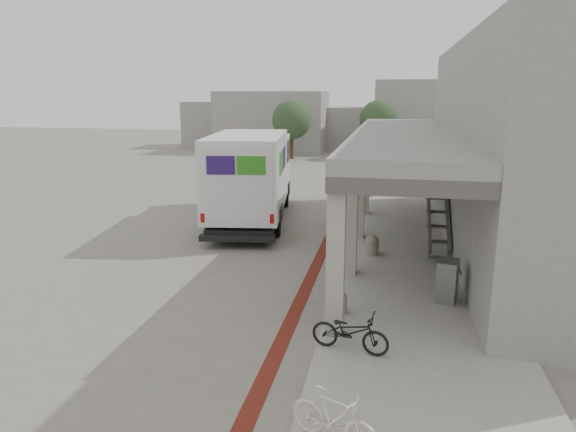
% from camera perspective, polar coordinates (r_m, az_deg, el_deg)
% --- Properties ---
extents(ground, '(120.00, 120.00, 0.00)m').
position_cam_1_polar(ground, '(15.22, -1.31, -6.84)').
color(ground, slate).
rests_on(ground, ground).
extents(bike_lane_stripe, '(0.35, 40.00, 0.01)m').
position_cam_1_polar(bike_lane_stripe, '(16.92, 3.51, -4.74)').
color(bike_lane_stripe, maroon).
rests_on(bike_lane_stripe, ground).
extents(sidewalk, '(4.40, 28.00, 0.12)m').
position_cam_1_polar(sidewalk, '(14.90, 14.02, -7.48)').
color(sidewalk, gray).
rests_on(sidewalk, ground).
extents(transit_building, '(7.60, 17.00, 7.00)m').
position_cam_1_polar(transit_building, '(18.88, 22.71, 6.71)').
color(transit_building, gray).
rests_on(transit_building, ground).
extents(distant_backdrop, '(28.00, 10.00, 6.50)m').
position_cam_1_polar(distant_backdrop, '(50.24, 4.60, 10.45)').
color(distant_backdrop, gray).
rests_on(distant_backdrop, ground).
extents(tree_left, '(3.20, 3.20, 4.80)m').
position_cam_1_polar(tree_left, '(42.77, 0.40, 10.62)').
color(tree_left, '#38281C').
rests_on(tree_left, ground).
extents(tree_mid, '(3.20, 3.20, 4.80)m').
position_cam_1_polar(tree_mid, '(43.99, 10.05, 10.50)').
color(tree_mid, '#38281C').
rests_on(tree_mid, ground).
extents(tree_right, '(3.20, 3.20, 4.80)m').
position_cam_1_polar(tree_right, '(43.52, 20.75, 9.82)').
color(tree_right, '#38281C').
rests_on(tree_right, ground).
extents(fedex_truck, '(3.86, 9.03, 3.73)m').
position_cam_1_polar(fedex_truck, '(21.55, -4.07, 4.62)').
color(fedex_truck, black).
rests_on(fedex_truck, ground).
extents(bench, '(0.77, 1.63, 0.37)m').
position_cam_1_polar(bench, '(15.45, 18.47, -5.72)').
color(bench, slate).
rests_on(bench, sidewalk).
extents(bollard_near, '(0.37, 0.37, 0.55)m').
position_cam_1_polar(bollard_near, '(12.59, 5.75, -9.44)').
color(bollard_near, gray).
rests_on(bollard_near, sidewalk).
extents(bollard_far, '(0.44, 0.44, 0.67)m').
position_cam_1_polar(bollard_far, '(17.06, 9.34, -3.16)').
color(bollard_far, gray).
rests_on(bollard_far, sidewalk).
extents(utility_cabinet, '(0.62, 0.74, 1.07)m').
position_cam_1_polar(utility_cabinet, '(13.71, 17.28, -6.89)').
color(utility_cabinet, slate).
rests_on(utility_cabinet, sidewalk).
extents(bicycle_black, '(1.71, 0.88, 0.85)m').
position_cam_1_polar(bicycle_black, '(10.80, 6.91, -12.63)').
color(bicycle_black, black).
rests_on(bicycle_black, sidewalk).
extents(bicycle_cream, '(1.53, 0.98, 0.90)m').
position_cam_1_polar(bicycle_cream, '(8.25, 5.12, -21.41)').
color(bicycle_cream, beige).
rests_on(bicycle_cream, sidewalk).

